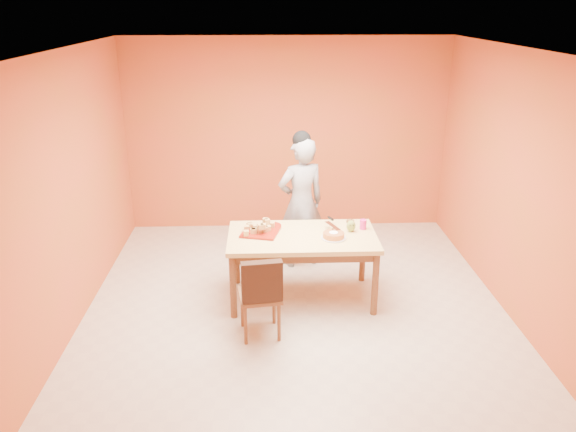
{
  "coord_description": "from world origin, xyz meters",
  "views": [
    {
      "loc": [
        -0.3,
        -5.27,
        3.11
      ],
      "look_at": [
        -0.07,
        0.3,
        0.98
      ],
      "focal_mm": 35.0,
      "sensor_mm": 36.0,
      "label": 1
    }
  ],
  "objects_px": {
    "pastry_platter": "(261,232)",
    "egg_ornament": "(351,226)",
    "person": "(301,203)",
    "dining_chair": "(260,294)",
    "dining_table": "(302,243)",
    "sponge_cake": "(334,235)",
    "magenta_glass": "(363,224)",
    "red_dinner_plate": "(271,226)",
    "checker_tin": "(350,221)"
  },
  "relations": [
    {
      "from": "sponge_cake",
      "to": "checker_tin",
      "type": "distance_m",
      "value": 0.51
    },
    {
      "from": "magenta_glass",
      "to": "sponge_cake",
      "type": "bearing_deg",
      "value": -144.99
    },
    {
      "from": "dining_chair",
      "to": "person",
      "type": "height_order",
      "value": "person"
    },
    {
      "from": "dining_table",
      "to": "sponge_cake",
      "type": "relative_size",
      "value": 7.05
    },
    {
      "from": "red_dinner_plate",
      "to": "sponge_cake",
      "type": "height_order",
      "value": "sponge_cake"
    },
    {
      "from": "dining_table",
      "to": "pastry_platter",
      "type": "relative_size",
      "value": 4.23
    },
    {
      "from": "magenta_glass",
      "to": "person",
      "type": "bearing_deg",
      "value": 131.33
    },
    {
      "from": "dining_table",
      "to": "pastry_platter",
      "type": "distance_m",
      "value": 0.47
    },
    {
      "from": "red_dinner_plate",
      "to": "magenta_glass",
      "type": "height_order",
      "value": "magenta_glass"
    },
    {
      "from": "dining_table",
      "to": "dining_chair",
      "type": "height_order",
      "value": "dining_chair"
    },
    {
      "from": "pastry_platter",
      "to": "checker_tin",
      "type": "height_order",
      "value": "checker_tin"
    },
    {
      "from": "checker_tin",
      "to": "person",
      "type": "bearing_deg",
      "value": 135.14
    },
    {
      "from": "checker_tin",
      "to": "magenta_glass",
      "type": "bearing_deg",
      "value": -61.01
    },
    {
      "from": "sponge_cake",
      "to": "checker_tin",
      "type": "xyz_separation_m",
      "value": [
        0.24,
        0.45,
        -0.02
      ]
    },
    {
      "from": "dining_chair",
      "to": "checker_tin",
      "type": "height_order",
      "value": "dining_chair"
    },
    {
      "from": "dining_chair",
      "to": "person",
      "type": "bearing_deg",
      "value": 65.08
    },
    {
      "from": "dining_chair",
      "to": "magenta_glass",
      "type": "height_order",
      "value": "dining_chair"
    },
    {
      "from": "dining_chair",
      "to": "dining_table",
      "type": "bearing_deg",
      "value": 50.27
    },
    {
      "from": "dining_chair",
      "to": "person",
      "type": "xyz_separation_m",
      "value": [
        0.5,
        1.61,
        0.36
      ]
    },
    {
      "from": "checker_tin",
      "to": "red_dinner_plate",
      "type": "bearing_deg",
      "value": -174.64
    },
    {
      "from": "pastry_platter",
      "to": "egg_ornament",
      "type": "distance_m",
      "value": 0.99
    },
    {
      "from": "dining_chair",
      "to": "pastry_platter",
      "type": "distance_m",
      "value": 0.87
    },
    {
      "from": "person",
      "to": "dining_chair",
      "type": "bearing_deg",
      "value": 52.56
    },
    {
      "from": "red_dinner_plate",
      "to": "sponge_cake",
      "type": "relative_size",
      "value": 1.02
    },
    {
      "from": "sponge_cake",
      "to": "checker_tin",
      "type": "bearing_deg",
      "value": 61.68
    },
    {
      "from": "pastry_platter",
      "to": "egg_ornament",
      "type": "relative_size",
      "value": 2.98
    },
    {
      "from": "pastry_platter",
      "to": "checker_tin",
      "type": "xyz_separation_m",
      "value": [
        1.02,
        0.27,
        0.0
      ]
    },
    {
      "from": "red_dinner_plate",
      "to": "checker_tin",
      "type": "bearing_deg",
      "value": 5.36
    },
    {
      "from": "sponge_cake",
      "to": "person",
      "type": "bearing_deg",
      "value": 106.22
    },
    {
      "from": "dining_table",
      "to": "red_dinner_plate",
      "type": "distance_m",
      "value": 0.44
    },
    {
      "from": "pastry_platter",
      "to": "sponge_cake",
      "type": "distance_m",
      "value": 0.8
    },
    {
      "from": "dining_table",
      "to": "dining_chair",
      "type": "distance_m",
      "value": 0.89
    },
    {
      "from": "dining_chair",
      "to": "sponge_cake",
      "type": "bearing_deg",
      "value": 31.21
    },
    {
      "from": "sponge_cake",
      "to": "magenta_glass",
      "type": "distance_m",
      "value": 0.43
    },
    {
      "from": "pastry_platter",
      "to": "sponge_cake",
      "type": "height_order",
      "value": "sponge_cake"
    },
    {
      "from": "pastry_platter",
      "to": "sponge_cake",
      "type": "xyz_separation_m",
      "value": [
        0.77,
        -0.18,
        0.03
      ]
    },
    {
      "from": "red_dinner_plate",
      "to": "magenta_glass",
      "type": "xyz_separation_m",
      "value": [
        1.01,
        -0.12,
        0.05
      ]
    },
    {
      "from": "dining_table",
      "to": "person",
      "type": "distance_m",
      "value": 0.89
    },
    {
      "from": "person",
      "to": "checker_tin",
      "type": "bearing_deg",
      "value": 115.01
    },
    {
      "from": "egg_ornament",
      "to": "checker_tin",
      "type": "height_order",
      "value": "egg_ornament"
    },
    {
      "from": "dining_chair",
      "to": "person",
      "type": "distance_m",
      "value": 1.72
    },
    {
      "from": "sponge_cake",
      "to": "magenta_glass",
      "type": "height_order",
      "value": "magenta_glass"
    },
    {
      "from": "dining_table",
      "to": "person",
      "type": "bearing_deg",
      "value": 87.32
    },
    {
      "from": "red_dinner_plate",
      "to": "magenta_glass",
      "type": "distance_m",
      "value": 1.02
    },
    {
      "from": "person",
      "to": "magenta_glass",
      "type": "xyz_separation_m",
      "value": [
        0.64,
        -0.73,
        -0.0
      ]
    },
    {
      "from": "pastry_platter",
      "to": "magenta_glass",
      "type": "height_order",
      "value": "magenta_glass"
    },
    {
      "from": "dining_table",
      "to": "checker_tin",
      "type": "xyz_separation_m",
      "value": [
        0.57,
        0.35,
        0.11
      ]
    },
    {
      "from": "magenta_glass",
      "to": "checker_tin",
      "type": "height_order",
      "value": "magenta_glass"
    },
    {
      "from": "checker_tin",
      "to": "sponge_cake",
      "type": "bearing_deg",
      "value": -118.32
    },
    {
      "from": "person",
      "to": "dining_table",
      "type": "bearing_deg",
      "value": 67.19
    }
  ]
}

